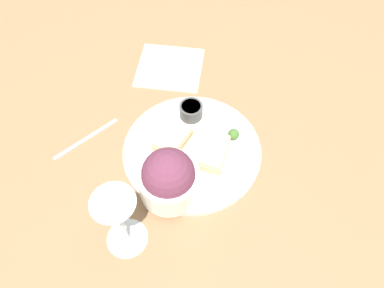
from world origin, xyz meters
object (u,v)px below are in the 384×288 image
object	(u,v)px
cheese_toast_near	(212,151)
fork	(86,138)
sauce_ramekin	(191,110)
cheese_toast_far	(173,139)
napkin	(170,67)
salad_bowl	(169,178)
wine_glass	(118,214)

from	to	relation	value
cheese_toast_near	fork	bearing A→B (deg)	112.20
sauce_ramekin	cheese_toast_near	world-z (taller)	sauce_ramekin
cheese_toast_near	cheese_toast_far	size ratio (longest dim) A/B	1.25
cheese_toast_near	napkin	bearing A→B (deg)	52.30
cheese_toast_far	napkin	world-z (taller)	cheese_toast_far
salad_bowl	cheese_toast_near	distance (m)	0.12
cheese_toast_far	napkin	distance (m)	0.24
wine_glass	fork	size ratio (longest dim) A/B	1.01
cheese_toast_near	sauce_ramekin	bearing A→B (deg)	54.63
sauce_ramekin	wine_glass	size ratio (longest dim) A/B	0.33
napkin	cheese_toast_near	bearing A→B (deg)	-127.70
cheese_toast_near	wine_glass	bearing A→B (deg)	170.03
wine_glass	fork	xyz separation A→B (m)	(0.13, 0.22, -0.11)
fork	salad_bowl	bearing A→B (deg)	-92.39
napkin	fork	world-z (taller)	same
cheese_toast_far	fork	bearing A→B (deg)	116.91
sauce_ramekin	cheese_toast_far	distance (m)	0.08
sauce_ramekin	fork	size ratio (longest dim) A/B	0.33
cheese_toast_near	napkin	distance (m)	0.29
cheese_toast_far	napkin	xyz separation A→B (m)	(0.19, 0.14, -0.02)
fork	sauce_ramekin	bearing A→B (deg)	-44.05
wine_glass	napkin	distance (m)	0.46
wine_glass	napkin	world-z (taller)	wine_glass
cheese_toast_far	wine_glass	xyz separation A→B (m)	(-0.22, -0.04, 0.09)
sauce_ramekin	wine_glass	xyz separation A→B (m)	(-0.30, -0.05, 0.08)
salad_bowl	wine_glass	distance (m)	0.13
sauce_ramekin	napkin	distance (m)	0.17
sauce_ramekin	napkin	xyz separation A→B (m)	(0.11, 0.13, -0.03)
fork	cheese_toast_near	bearing A→B (deg)	-67.80
sauce_ramekin	cheese_toast_far	xyz separation A→B (m)	(-0.08, -0.01, -0.01)
salad_bowl	fork	bearing A→B (deg)	87.61
cheese_toast_far	wine_glass	world-z (taller)	wine_glass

